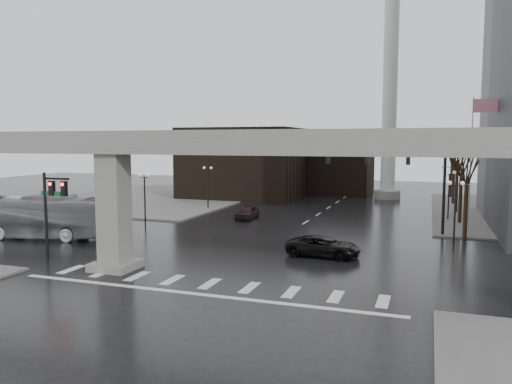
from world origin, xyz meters
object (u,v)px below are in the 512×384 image
pickup_truck (323,246)px  far_car (247,212)px  signal_mast_arm (398,167)px  city_bus (36,217)px

pickup_truck → far_car: 18.01m
signal_mast_arm → pickup_truck: signal_mast_arm is taller
city_bus → far_car: bearing=-51.0°
pickup_truck → city_bus: 24.12m
far_car → city_bus: bearing=-131.1°
city_bus → far_car: 20.34m
signal_mast_arm → city_bus: bearing=-156.7°
pickup_truck → far_car: bearing=40.2°
signal_mast_arm → pickup_truck: (-4.29, -10.97, -5.10)m
signal_mast_arm → far_car: (-15.27, 3.31, -5.12)m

